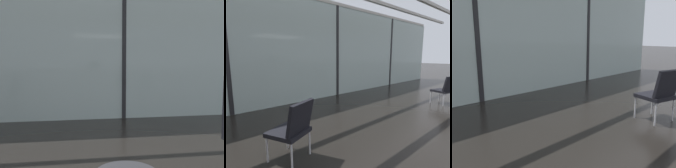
% 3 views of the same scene
% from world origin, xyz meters
% --- Properties ---
extents(glass_curtain_wall, '(14.00, 0.08, 3.19)m').
position_xyz_m(glass_curtain_wall, '(0.00, 5.20, 1.59)').
color(glass_curtain_wall, '#A3B7B2').
rests_on(glass_curtain_wall, ground).
extents(window_mullion_1, '(0.10, 0.12, 3.19)m').
position_xyz_m(window_mullion_1, '(0.00, 5.20, 1.59)').
color(window_mullion_1, black).
rests_on(window_mullion_1, ground).
extents(window_mullion_2, '(0.10, 0.12, 3.19)m').
position_xyz_m(window_mullion_2, '(3.50, 5.20, 1.59)').
color(window_mullion_2, black).
rests_on(window_mullion_2, ground).
extents(lounge_chair_2, '(0.60, 0.63, 0.87)m').
position_xyz_m(lounge_chair_2, '(1.54, 2.02, 0.49)').
color(lounge_chair_2, black).
rests_on(lounge_chair_2, ground).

